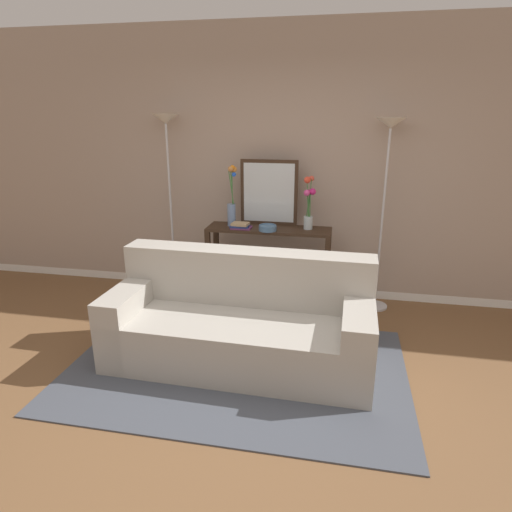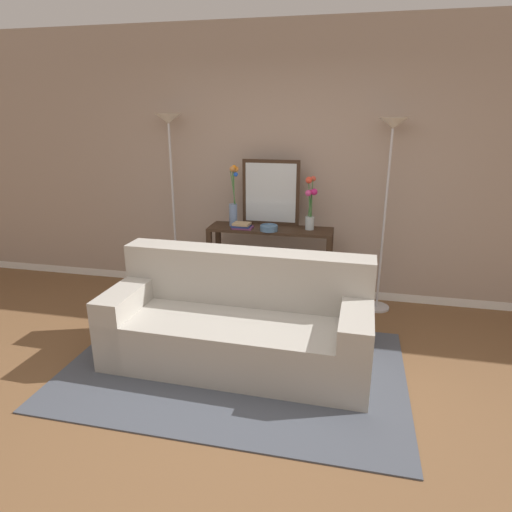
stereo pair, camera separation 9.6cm
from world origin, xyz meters
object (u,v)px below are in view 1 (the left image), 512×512
at_px(console_table, 269,253).
at_px(book_stack, 241,226).
at_px(wall_mirror, 269,193).
at_px(book_row_under_console, 232,295).
at_px(floor_lamp_right, 387,162).
at_px(couch, 241,325).
at_px(vase_tall_flowers, 232,203).
at_px(vase_short_flowers, 309,205).
at_px(fruit_bowl, 268,228).
at_px(floor_lamp_left, 168,155).

relative_size(console_table, book_stack, 6.01).
distance_m(wall_mirror, book_row_under_console, 1.19).
relative_size(console_table, book_row_under_console, 5.17).
xyz_separation_m(console_table, book_stack, (-0.28, -0.08, 0.29)).
distance_m(floor_lamp_right, book_stack, 1.56).
bearing_deg(couch, floor_lamp_right, 48.15).
relative_size(console_table, floor_lamp_right, 0.66).
height_order(vase_tall_flowers, book_stack, vase_tall_flowers).
relative_size(wall_mirror, vase_short_flowers, 1.26).
bearing_deg(console_table, vase_tall_flowers, 177.86).
bearing_deg(book_row_under_console, vase_short_flowers, 2.38).
bearing_deg(couch, console_table, 88.48).
bearing_deg(floor_lamp_right, vase_short_flowers, -172.71).
xyz_separation_m(console_table, book_row_under_console, (-0.40, -0.00, -0.52)).
bearing_deg(fruit_bowl, wall_mirror, 97.48).
bearing_deg(floor_lamp_right, book_stack, -171.73).
distance_m(floor_lamp_left, vase_short_flowers, 1.57).
distance_m(couch, book_row_under_console, 1.25).
distance_m(floor_lamp_left, fruit_bowl, 1.32).
height_order(console_table, vase_short_flowers, vase_short_flowers).
height_order(console_table, book_stack, book_stack).
bearing_deg(floor_lamp_left, book_row_under_console, -10.17).
distance_m(floor_lamp_left, floor_lamp_right, 2.23).
distance_m(vase_tall_flowers, fruit_bowl, 0.47).
distance_m(wall_mirror, vase_short_flowers, 0.45).
distance_m(couch, console_table, 1.19).
bearing_deg(book_stack, book_row_under_console, 147.26).
bearing_deg(vase_tall_flowers, vase_short_flowers, 1.35).
xyz_separation_m(floor_lamp_right, book_stack, (-1.40, -0.20, -0.64)).
height_order(vase_short_flowers, book_stack, vase_short_flowers).
bearing_deg(console_table, floor_lamp_right, 6.40).
height_order(couch, floor_lamp_left, floor_lamp_left).
bearing_deg(vase_tall_flowers, console_table, -2.14).
height_order(floor_lamp_right, book_row_under_console, floor_lamp_right).
height_order(vase_tall_flowers, fruit_bowl, vase_tall_flowers).
bearing_deg(book_stack, floor_lamp_right, 8.27).
bearing_deg(fruit_bowl, floor_lamp_right, 11.86).
xyz_separation_m(vase_short_flowers, fruit_bowl, (-0.39, -0.14, -0.22)).
bearing_deg(console_table, couch, -91.52).
height_order(console_table, book_row_under_console, console_table).
xyz_separation_m(wall_mirror, fruit_bowl, (0.03, -0.25, -0.31)).
xyz_separation_m(console_table, wall_mirror, (-0.03, 0.15, 0.60)).
bearing_deg(console_table, book_row_under_console, -180.00).
xyz_separation_m(fruit_bowl, book_stack, (-0.29, 0.03, -0.00)).
bearing_deg(wall_mirror, console_table, -79.52).
xyz_separation_m(floor_lamp_left, floor_lamp_right, (2.23, 0.00, -0.03)).
distance_m(couch, vase_short_flowers, 1.49).
xyz_separation_m(floor_lamp_right, wall_mirror, (-1.15, 0.02, -0.33)).
xyz_separation_m(wall_mirror, vase_short_flowers, (0.42, -0.11, -0.09)).
distance_m(floor_lamp_right, book_row_under_console, 2.11).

